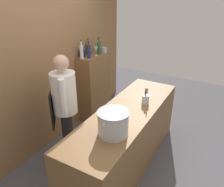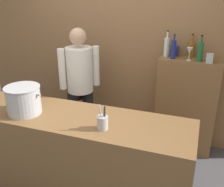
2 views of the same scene
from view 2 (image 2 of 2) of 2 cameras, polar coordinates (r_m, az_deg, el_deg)
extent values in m
plane|color=#4C4C51|center=(3.23, -6.83, -19.27)|extent=(8.00, 8.00, 0.00)
cube|color=olive|center=(3.77, 1.60, 12.64)|extent=(4.40, 0.10, 3.00)
cube|color=brown|center=(2.95, -7.24, -12.75)|extent=(2.38, 0.70, 0.90)
cube|color=brown|center=(3.65, 15.53, -2.66)|extent=(0.76, 0.32, 1.29)
cylinder|color=black|center=(3.72, -5.01, -5.22)|extent=(0.14, 0.14, 0.84)
cylinder|color=black|center=(3.69, -8.04, -5.65)|extent=(0.14, 0.14, 0.84)
cylinder|color=white|center=(3.43, -7.04, 5.10)|extent=(0.34, 0.34, 0.58)
cube|color=black|center=(3.67, -7.45, 2.32)|extent=(0.25, 0.20, 0.52)
cylinder|color=white|center=(3.47, -3.49, 5.94)|extent=(0.09, 0.09, 0.52)
cylinder|color=white|center=(3.38, -10.71, 5.16)|extent=(0.09, 0.09, 0.52)
sphere|color=tan|center=(3.33, -7.39, 12.10)|extent=(0.21, 0.21, 0.21)
cylinder|color=#B7BABF|center=(2.87, -18.53, -1.42)|extent=(0.35, 0.35, 0.28)
cylinder|color=#B7BABF|center=(2.81, -18.89, 1.28)|extent=(0.36, 0.36, 0.01)
cube|color=#B7BABF|center=(2.95, -21.71, 0.72)|extent=(0.04, 0.02, 0.02)
cube|color=#B7BABF|center=(2.72, -15.55, -0.25)|extent=(0.04, 0.02, 0.02)
cylinder|color=#B7BABF|center=(2.45, -2.07, -6.30)|extent=(0.10, 0.10, 0.13)
cylinder|color=#262626|center=(2.42, -1.52, -5.04)|extent=(0.02, 0.04, 0.22)
cylinder|color=#B7BABF|center=(2.39, -2.29, -5.03)|extent=(0.05, 0.02, 0.24)
cylinder|color=olive|center=(2.43, -1.81, -5.01)|extent=(0.03, 0.03, 0.21)
cylinder|color=#262626|center=(2.44, -1.77, -4.85)|extent=(0.04, 0.02, 0.21)
cylinder|color=#1E592D|center=(3.35, 18.47, 8.47)|extent=(0.07, 0.07, 0.22)
cylinder|color=#1E592D|center=(3.32, 18.79, 10.98)|extent=(0.03, 0.03, 0.08)
cylinder|color=black|center=(3.31, 18.89, 11.74)|extent=(0.03, 0.03, 0.01)
cylinder|color=#8C5919|center=(3.51, 16.69, 9.10)|extent=(0.07, 0.07, 0.20)
cylinder|color=#8C5919|center=(3.49, 16.95, 11.33)|extent=(0.02, 0.02, 0.08)
cylinder|color=black|center=(3.48, 17.04, 12.09)|extent=(0.03, 0.03, 0.01)
cylinder|color=navy|center=(3.38, 13.10, 9.19)|extent=(0.06, 0.06, 0.22)
cylinder|color=navy|center=(3.35, 13.32, 11.58)|extent=(0.02, 0.02, 0.06)
cylinder|color=black|center=(3.34, 13.37, 12.22)|extent=(0.02, 0.02, 0.01)
cylinder|color=silver|center=(3.47, 11.68, 9.76)|extent=(0.07, 0.07, 0.23)
cylinder|color=silver|center=(3.44, 11.88, 12.30)|extent=(0.02, 0.02, 0.08)
cylinder|color=black|center=(3.43, 11.95, 13.05)|extent=(0.03, 0.03, 0.01)
cylinder|color=silver|center=(3.37, 16.18, 6.93)|extent=(0.06, 0.06, 0.01)
cylinder|color=silver|center=(3.36, 16.26, 7.59)|extent=(0.01, 0.01, 0.07)
cone|color=silver|center=(3.34, 16.40, 8.86)|extent=(0.08, 0.08, 0.08)
cube|color=navy|center=(3.53, 13.35, 8.90)|extent=(0.09, 0.09, 0.12)
cube|color=#B2B2B7|center=(3.32, 20.28, 7.13)|extent=(0.08, 0.08, 0.11)
camera|label=1|loc=(3.67, -58.04, 16.71)|focal=35.56mm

